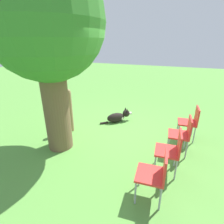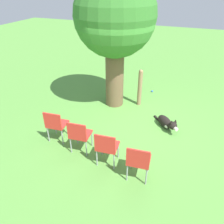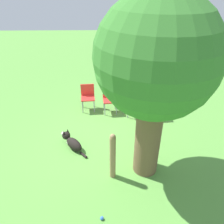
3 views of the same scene
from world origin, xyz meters
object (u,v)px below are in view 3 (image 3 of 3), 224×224
red_chair_1 (110,97)px  tennis_ball (102,218)px  dog (72,142)px  fence_post (113,156)px  oak_tree (156,63)px  red_chair_2 (133,100)px  red_chair_0 (88,95)px  red_chair_3 (156,102)px

red_chair_1 → tennis_ball: red_chair_1 is taller
tennis_ball → red_chair_1: bearing=177.1°
dog → fence_post: bearing=-176.9°
oak_tree → red_chair_1: size_ratio=4.42×
fence_post → red_chair_2: bearing=165.3°
red_chair_1 → red_chair_2: 0.75m
red_chair_0 → fence_post: bearing=9.1°
dog → fence_post: 1.50m
dog → red_chair_3: 2.90m
oak_tree → red_chair_2: 3.20m
dog → red_chair_2: 2.43m
dog → red_chair_0: (-2.00, 0.28, 0.34)m
oak_tree → red_chair_0: size_ratio=4.42×
red_chair_1 → red_chair_2: size_ratio=1.00×
oak_tree → tennis_ball: bearing=-37.9°
red_chair_3 → red_chair_2: bearing=-107.8°
red_chair_0 → red_chair_2: size_ratio=1.00×
red_chair_1 → red_chair_3: same height
fence_post → red_chair_1: bearing=-179.5°
red_chair_2 → red_chair_3: same height
red_chair_1 → tennis_ball: size_ratio=12.54×
oak_tree → red_chair_2: size_ratio=4.42×
oak_tree → red_chair_1: oak_tree is taller
oak_tree → red_chair_1: 3.42m
fence_post → tennis_ball: size_ratio=17.36×
red_chair_1 → tennis_ball: (3.88, -0.20, -0.47)m
dog → red_chair_2: bearing=-88.9°
red_chair_0 → tennis_ball: red_chair_0 is taller
oak_tree → red_chair_3: oak_tree is taller
oak_tree → dog: 3.10m
red_chair_0 → red_chair_1: bearing=72.2°
fence_post → red_chair_1: fence_post is taller
dog → red_chair_1: red_chair_1 is taller
fence_post → tennis_ball: bearing=-12.1°
red_chair_2 → red_chair_3: size_ratio=1.00×
fence_post → tennis_ball: fence_post is taller
oak_tree → fence_post: (0.22, -0.76, -1.97)m
tennis_ball → oak_tree: bearing=142.1°
red_chair_0 → dog: bearing=-13.0°
dog → red_chair_1: 2.12m
oak_tree → red_chair_0: bearing=-151.5°
oak_tree → red_chair_3: 3.15m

